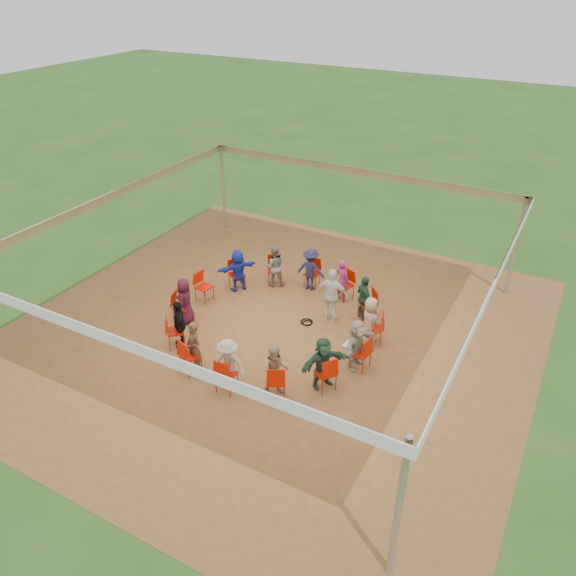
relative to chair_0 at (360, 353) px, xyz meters
The scene contains 33 objects.
ground 2.62m from the chair_0, behind, with size 80.00×80.00×0.00m, color #275119.
dirt_patch 2.62m from the chair_0, behind, with size 13.00×13.00×0.00m, color brown.
tent 3.22m from the chair_0, behind, with size 10.33×10.33×3.00m.
chair_0 is the anchor object (origin of this frame).
chair_1 1.15m from the chair_0, 94.65° to the left, with size 0.42×0.44×0.90m, color #C41300, non-canonical shape.
chair_2 2.24m from the chair_0, 107.51° to the left, with size 0.42×0.44×0.90m, color #C41300, non-canonical shape.
chair_3 3.22m from the chair_0, 120.36° to the left, with size 0.42×0.44×0.90m, color #C41300, non-canonical shape.
chair_4 4.04m from the chair_0, 133.22° to the left, with size 0.42×0.44×0.90m, color #C41300, non-canonical shape.
chair_5 4.66m from the chair_0, 146.08° to the left, with size 0.42×0.44×0.90m, color #C41300, non-canonical shape.
chair_6 5.04m from the chair_0, 158.93° to the left, with size 0.42×0.44×0.90m, color #C41300, non-canonical shape.
chair_7 5.17m from the chair_0, behind, with size 0.42×0.44×0.90m, color #C41300, non-canonical shape.
chair_8 5.04m from the chair_0, behind, with size 0.42×0.44×0.90m, color #C41300, non-canonical shape.
chair_9 4.66m from the chair_0, 162.49° to the right, with size 0.42×0.44×0.90m, color #C41300, non-canonical shape.
chair_10 4.04m from the chair_0, 149.64° to the right, with size 0.42×0.44×0.90m, color #C41300, non-canonical shape.
chair_11 3.22m from the chair_0, 136.78° to the right, with size 0.42×0.44×0.90m, color #C41300, non-canonical shape.
chair_12 2.24m from the chair_0, 123.92° to the right, with size 0.42×0.44×0.90m, color #C41300, non-canonical shape.
chair_13 1.15m from the chair_0, 111.07° to the right, with size 0.42×0.44×0.90m, color #C41300, non-canonical shape.
person_seated_0 0.24m from the chair_0, behind, with size 1.21×0.45×1.30m, color #A4A092.
person_seated_1 1.15m from the chair_0, 100.59° to the left, with size 0.64×0.36×1.30m, color tan.
person_seated_2 2.20m from the chair_0, 110.33° to the left, with size 0.76×0.39×1.30m, color #244635.
person_seated_3 3.16m from the chair_0, 122.07° to the left, with size 0.48×0.31×1.30m, color #912662.
person_seated_4 3.95m from the chair_0, 134.31° to the left, with size 0.84×0.42×1.30m, color #1E1C3F.
person_seated_5 4.55m from the chair_0, 146.73° to the left, with size 0.63×0.37×1.30m, color slate.
person_seated_6 4.93m from the chair_0, 159.25° to the left, with size 1.21×0.45×1.30m, color #1F30B6.
person_seated_7 4.93m from the chair_0, behind, with size 0.64×0.36×1.30m, color #3E1023.
person_seated_8 4.55m from the chair_0, 163.15° to the right, with size 0.76×0.39×1.30m, color black.
person_seated_9 3.95m from the chair_0, 150.72° to the right, with size 0.48×0.31×1.30m, color brown.
person_seated_10 3.16m from the chair_0, 138.49° to the right, with size 0.84×0.42×1.30m, color #A4A092.
person_seated_11 2.20m from the chair_0, 126.75° to the right, with size 0.63×0.37×1.30m, color tan.
person_seated_12 1.15m from the chair_0, 117.01° to the right, with size 1.21×0.45×1.30m, color #244635.
standing_person 2.20m from the chair_0, 133.47° to the left, with size 0.91×0.47×1.56m, color silver.
cable_coil 2.33m from the chair_0, 150.75° to the left, with size 0.36×0.36×0.03m.
laptop 0.33m from the chair_0, behind, with size 0.27×0.32×0.20m.
Camera 1 is at (6.21, -10.60, 8.55)m, focal length 35.00 mm.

